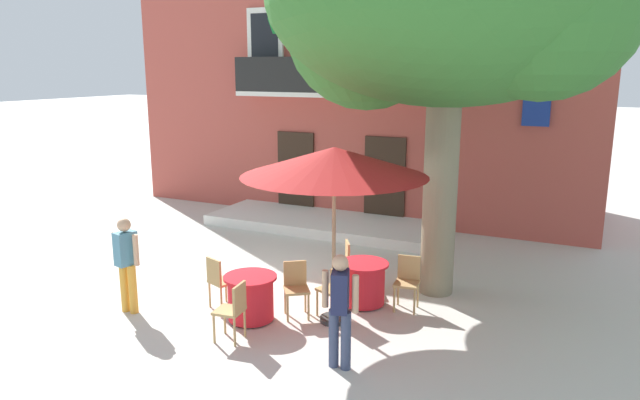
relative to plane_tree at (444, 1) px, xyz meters
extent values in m
plane|color=beige|center=(-2.96, -0.92, -5.11)|extent=(120.00, 120.00, 0.00)
cube|color=#B24C42|center=(-3.67, 6.08, -1.36)|extent=(13.00, 4.00, 7.50)
cube|color=#332319|center=(-4.97, 4.05, -3.96)|extent=(1.10, 0.08, 2.30)
cube|color=#332319|center=(-2.37, 4.05, -3.96)|extent=(1.10, 0.08, 2.30)
cube|color=silver|center=(-5.87, 4.04, -0.46)|extent=(1.10, 0.08, 1.90)
cube|color=black|center=(-5.87, 4.01, -0.46)|extent=(0.84, 0.04, 1.60)
cube|color=silver|center=(-3.67, 4.04, -0.46)|extent=(1.10, 0.08, 1.90)
cube|color=black|center=(-3.67, 4.01, -0.46)|extent=(0.84, 0.04, 1.60)
cube|color=silver|center=(-1.47, 4.04, -0.46)|extent=(1.10, 0.08, 1.90)
cube|color=black|center=(-1.47, 4.01, -0.46)|extent=(0.84, 0.04, 1.60)
cube|color=silver|center=(-3.67, 3.76, -1.77)|extent=(5.60, 0.65, 0.12)
cube|color=black|center=(-3.67, 3.46, -1.26)|extent=(5.60, 0.06, 0.90)
cylinder|color=#B2B2B7|center=(-4.87, 3.58, -0.36)|extent=(0.04, 0.95, 1.33)
cube|color=#146B2D|center=(-4.87, 3.13, -0.06)|extent=(0.60, 0.29, 0.38)
cylinder|color=#B2B2B7|center=(-2.47, 3.58, -0.36)|extent=(0.04, 0.95, 1.33)
cube|color=red|center=(-2.47, 3.13, -0.06)|extent=(0.60, 0.29, 0.38)
cylinder|color=#995638|center=(-5.97, 3.78, -1.55)|extent=(0.30, 0.30, 0.31)
ellipsoid|color=#2D7533|center=(-5.97, 3.78, -1.16)|extent=(0.39, 0.39, 0.48)
cylinder|color=slate|center=(-4.82, 3.78, -1.56)|extent=(0.30, 0.30, 0.29)
ellipsoid|color=#2D7533|center=(-4.82, 3.78, -1.28)|extent=(0.40, 0.40, 0.28)
cylinder|color=#47423D|center=(-3.67, 3.78, -1.55)|extent=(0.36, 0.36, 0.32)
ellipsoid|color=#38843D|center=(-3.67, 3.78, -1.16)|extent=(0.46, 0.46, 0.46)
cylinder|color=slate|center=(-2.52, 3.78, -1.54)|extent=(0.28, 0.28, 0.33)
ellipsoid|color=#2D7533|center=(-2.52, 3.78, -1.25)|extent=(0.37, 0.37, 0.26)
cylinder|color=slate|center=(-1.37, 3.78, -1.59)|extent=(0.27, 0.27, 0.23)
ellipsoid|color=#38843D|center=(-1.37, 3.78, -1.33)|extent=(0.35, 0.35, 0.28)
cube|color=navy|center=(1.20, 4.02, -0.98)|extent=(0.60, 0.06, 2.80)
cube|color=silver|center=(-3.67, 3.03, -4.98)|extent=(5.90, 2.11, 0.25)
cylinder|color=#7F755B|center=(0.10, -0.05, -3.35)|extent=(0.60, 0.60, 3.52)
sphere|color=#33702D|center=(-1.63, 0.73, -0.33)|extent=(3.14, 3.14, 3.14)
sphere|color=#33702D|center=(1.67, -0.68, -0.18)|extent=(2.83, 2.83, 2.83)
cylinder|color=red|center=(-2.29, -2.59, -4.74)|extent=(0.74, 0.74, 0.68)
cylinder|color=red|center=(-2.29, -2.59, -4.37)|extent=(0.86, 0.86, 0.04)
cylinder|color=#2D2823|center=(-2.29, -2.59, -5.09)|extent=(0.44, 0.44, 0.03)
cylinder|color=tan|center=(-3.10, -2.12, -4.88)|extent=(0.04, 0.04, 0.45)
cylinder|color=tan|center=(-2.78, -2.23, -4.88)|extent=(0.04, 0.04, 0.45)
cylinder|color=tan|center=(-3.22, -2.44, -4.88)|extent=(0.04, 0.04, 0.45)
cylinder|color=tan|center=(-2.90, -2.55, -4.88)|extent=(0.04, 0.04, 0.45)
cube|color=tan|center=(-3.00, -2.34, -4.64)|extent=(0.51, 0.51, 0.04)
cube|color=tan|center=(-3.06, -2.51, -4.41)|extent=(0.37, 0.17, 0.42)
cylinder|color=tan|center=(-2.35, -3.52, -4.88)|extent=(0.04, 0.04, 0.45)
cylinder|color=tan|center=(-2.39, -3.18, -4.88)|extent=(0.04, 0.04, 0.45)
cylinder|color=tan|center=(-2.02, -3.48, -4.88)|extent=(0.04, 0.04, 0.45)
cylinder|color=tan|center=(-2.06, -3.14, -4.88)|extent=(0.04, 0.04, 0.45)
cube|color=tan|center=(-2.21, -3.33, -4.64)|extent=(0.44, 0.44, 0.04)
cube|color=tan|center=(-2.03, -3.31, -4.41)|extent=(0.09, 0.38, 0.42)
cylinder|color=tan|center=(-1.45, -2.19, -4.88)|extent=(0.04, 0.04, 0.45)
cylinder|color=tan|center=(-1.72, -2.39, -4.88)|extent=(0.04, 0.04, 0.45)
cylinder|color=tan|center=(-1.65, -1.91, -4.88)|extent=(0.04, 0.04, 0.45)
cylinder|color=tan|center=(-1.92, -2.11, -4.88)|extent=(0.04, 0.04, 0.45)
cube|color=tan|center=(-1.68, -2.15, -4.64)|extent=(0.56, 0.56, 0.04)
cube|color=tan|center=(-1.79, -2.01, -4.41)|extent=(0.33, 0.25, 0.42)
cylinder|color=red|center=(-0.89, -1.18, -4.74)|extent=(0.74, 0.74, 0.68)
cylinder|color=red|center=(-0.89, -1.18, -4.37)|extent=(0.86, 0.86, 0.04)
cylinder|color=#2D2823|center=(-0.89, -1.18, -5.09)|extent=(0.44, 0.44, 0.03)
cylinder|color=tan|center=(-1.40, -1.97, -4.88)|extent=(0.04, 0.04, 0.45)
cylinder|color=tan|center=(-1.27, -1.65, -4.88)|extent=(0.04, 0.04, 0.45)
cylinder|color=tan|center=(-1.08, -2.10, -4.88)|extent=(0.04, 0.04, 0.45)
cylinder|color=tan|center=(-0.95, -1.78, -4.88)|extent=(0.04, 0.04, 0.45)
cube|color=tan|center=(-1.18, -1.88, -4.64)|extent=(0.52, 0.52, 0.04)
cube|color=tan|center=(-1.01, -1.94, -4.41)|extent=(0.18, 0.37, 0.42)
cylinder|color=tan|center=(0.04, -1.24, -4.88)|extent=(0.04, 0.04, 0.45)
cylinder|color=tan|center=(-0.30, -1.28, -4.88)|extent=(0.04, 0.04, 0.45)
cylinder|color=tan|center=(0.00, -0.90, -4.88)|extent=(0.04, 0.04, 0.45)
cylinder|color=tan|center=(-0.34, -0.94, -4.88)|extent=(0.04, 0.04, 0.45)
cube|color=tan|center=(-0.15, -1.09, -4.64)|extent=(0.44, 0.44, 0.04)
cube|color=tan|center=(-0.17, -0.91, -4.41)|extent=(0.38, 0.09, 0.42)
cylinder|color=tan|center=(-1.21, -0.30, -4.88)|extent=(0.04, 0.04, 0.45)
cylinder|color=tan|center=(-1.04, -0.60, -4.88)|extent=(0.04, 0.04, 0.45)
cylinder|color=tan|center=(-1.50, -0.48, -4.88)|extent=(0.04, 0.04, 0.45)
cylinder|color=tan|center=(-1.33, -0.77, -4.88)|extent=(0.04, 0.04, 0.45)
cube|color=tan|center=(-1.27, -0.54, -4.64)|extent=(0.55, 0.55, 0.04)
cube|color=tan|center=(-1.43, -0.63, -4.41)|extent=(0.23, 0.35, 0.42)
cylinder|color=#997A56|center=(-1.06, -2.06, -3.83)|extent=(0.06, 0.06, 2.55)
cylinder|color=#333333|center=(-1.06, -2.06, -5.07)|extent=(0.44, 0.44, 0.08)
cone|color=#B21E1E|center=(-1.06, -2.06, -2.48)|extent=(2.90, 2.90, 0.45)
cylinder|color=#384260|center=(-0.46, -3.38, -4.69)|extent=(0.14, 0.14, 0.83)
cylinder|color=#384260|center=(-0.28, -3.38, -4.69)|extent=(0.14, 0.14, 0.83)
cube|color=#1E2347|center=(-0.37, -3.38, -4.00)|extent=(0.31, 0.39, 0.56)
sphere|color=tan|center=(-0.37, -3.38, -3.60)|extent=(0.22, 0.22, 0.22)
cylinder|color=tan|center=(-0.59, -3.38, -4.00)|extent=(0.09, 0.09, 0.52)
cylinder|color=tan|center=(-0.15, -3.38, -4.00)|extent=(0.09, 0.09, 0.52)
cylinder|color=gold|center=(-4.41, -3.18, -4.69)|extent=(0.14, 0.14, 0.84)
cylinder|color=gold|center=(-4.23, -3.18, -4.69)|extent=(0.14, 0.14, 0.84)
cube|color=teal|center=(-4.32, -3.18, -3.99)|extent=(0.29, 0.38, 0.56)
sphere|color=tan|center=(-4.32, -3.18, -3.59)|extent=(0.22, 0.22, 0.22)
cylinder|color=tan|center=(-4.54, -3.18, -3.99)|extent=(0.09, 0.09, 0.52)
cylinder|color=tan|center=(-4.10, -3.18, -3.99)|extent=(0.09, 0.09, 0.52)
camera|label=1|loc=(2.56, -10.13, -1.08)|focal=32.93mm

